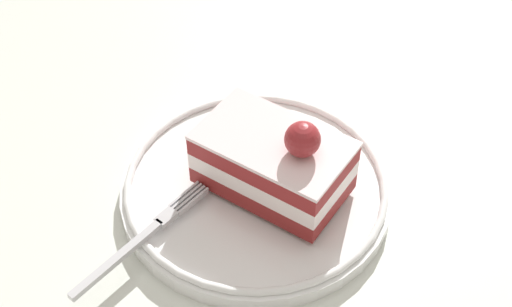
# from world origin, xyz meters

# --- Properties ---
(ground_plane) EXTENTS (2.40, 2.40, 0.00)m
(ground_plane) POSITION_xyz_m (0.00, 0.00, 0.00)
(ground_plane) COLOR silver
(dessert_plate) EXTENTS (0.21, 0.21, 0.02)m
(dessert_plate) POSITION_xyz_m (-0.01, -0.03, 0.01)
(dessert_plate) COLOR white
(dessert_plate) RESTS_ON ground_plane
(cake_slice) EXTENTS (0.08, 0.12, 0.07)m
(cake_slice) POSITION_xyz_m (-0.02, -0.01, 0.04)
(cake_slice) COLOR maroon
(cake_slice) RESTS_ON dessert_plate
(fork) EXTENTS (0.13, 0.02, 0.00)m
(fork) POSITION_xyz_m (0.08, -0.05, 0.02)
(fork) COLOR silver
(fork) RESTS_ON dessert_plate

